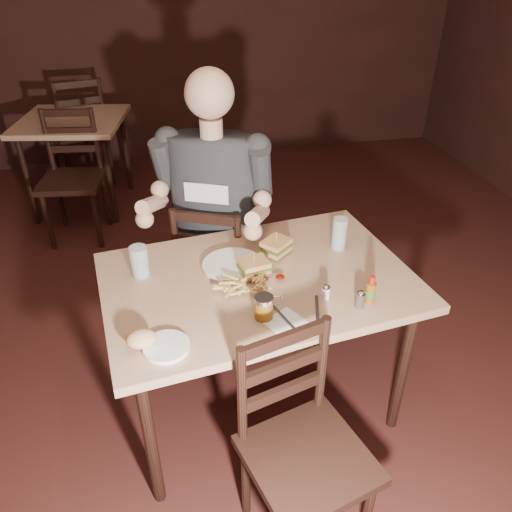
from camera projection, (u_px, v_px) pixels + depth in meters
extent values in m
plane|color=black|center=(211.00, 414.00, 2.48)|extent=(7.00, 7.00, 0.00)
plane|color=#371B17|center=(152.00, 13.00, 4.59)|extent=(6.00, 0.00, 6.00)
cube|color=tan|center=(258.00, 282.00, 2.14)|extent=(1.40, 1.03, 0.04)
cylinder|color=black|center=(151.00, 441.00, 1.91)|extent=(0.05, 0.05, 0.73)
cylinder|color=black|center=(127.00, 328.00, 2.46)|extent=(0.05, 0.05, 0.73)
cylinder|color=black|center=(403.00, 370.00, 2.23)|extent=(0.05, 0.05, 0.73)
cylinder|color=black|center=(332.00, 284.00, 2.78)|extent=(0.05, 0.05, 0.73)
cube|color=tan|center=(71.00, 121.00, 3.99)|extent=(0.94, 0.94, 0.04)
cylinder|color=black|center=(28.00, 182.00, 3.92)|extent=(0.04, 0.04, 0.73)
cylinder|color=black|center=(54.00, 152.00, 4.46)|extent=(0.04, 0.04, 0.73)
cylinder|color=black|center=(110.00, 181.00, 3.94)|extent=(0.04, 0.04, 0.73)
cylinder|color=black|center=(126.00, 152.00, 4.48)|extent=(0.04, 0.04, 0.73)
cylinder|color=white|center=(233.00, 266.00, 2.19)|extent=(0.29, 0.29, 0.01)
ellipsoid|color=maroon|center=(280.00, 277.00, 2.10)|extent=(0.04, 0.04, 0.01)
cylinder|color=silver|center=(140.00, 262.00, 2.11)|extent=(0.09, 0.09, 0.14)
cylinder|color=silver|center=(339.00, 234.00, 2.29)|extent=(0.08, 0.08, 0.15)
cube|color=white|center=(285.00, 322.00, 1.88)|extent=(0.18, 0.18, 0.00)
cube|color=silver|center=(282.00, 316.00, 1.91)|extent=(0.07, 0.19, 0.00)
cube|color=silver|center=(317.00, 309.00, 1.94)|extent=(0.06, 0.16, 0.01)
cylinder|color=white|center=(167.00, 348.00, 1.76)|extent=(0.18, 0.18, 0.01)
ellipsoid|color=tan|center=(141.00, 339.00, 1.74)|extent=(0.12, 0.10, 0.06)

